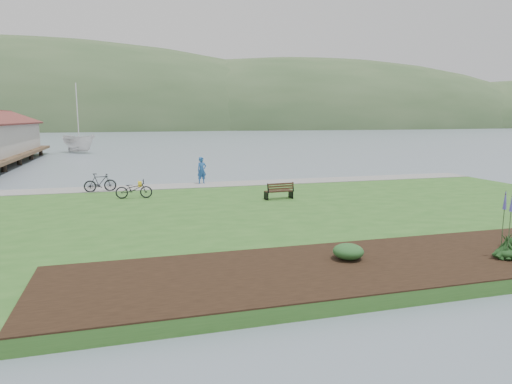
# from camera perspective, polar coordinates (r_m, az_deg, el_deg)

# --- Properties ---
(ground) EXTENTS (600.00, 600.00, 0.00)m
(ground) POSITION_cam_1_polar(r_m,az_deg,el_deg) (22.46, 1.18, -2.41)
(ground) COLOR slate
(ground) RESTS_ON ground
(lawn) EXTENTS (34.00, 20.00, 0.40)m
(lawn) POSITION_cam_1_polar(r_m,az_deg,el_deg) (20.56, 2.83, -2.95)
(lawn) COLOR #2C5C20
(lawn) RESTS_ON ground
(shoreline_path) EXTENTS (34.00, 2.20, 0.03)m
(shoreline_path) POSITION_cam_1_polar(r_m,az_deg,el_deg) (28.96, -2.84, 1.04)
(shoreline_path) COLOR gray
(shoreline_path) RESTS_ON lawn
(garden_bed) EXTENTS (24.00, 4.40, 0.04)m
(garden_bed) POSITION_cam_1_polar(r_m,az_deg,el_deg) (15.27, 23.52, -7.19)
(garden_bed) COLOR black
(garden_bed) RESTS_ON lawn
(far_hillside) EXTENTS (580.00, 80.00, 38.00)m
(far_hillside) POSITION_cam_1_polar(r_m,az_deg,el_deg) (192.90, -8.16, 7.79)
(far_hillside) COLOR #35512D
(far_hillside) RESTS_ON ground
(park_bench) EXTENTS (1.49, 0.71, 0.90)m
(park_bench) POSITION_cam_1_polar(r_m,az_deg,el_deg) (23.47, 2.94, 0.18)
(park_bench) COLOR #311C13
(park_bench) RESTS_ON lawn
(person) EXTENTS (0.85, 0.70, 2.01)m
(person) POSITION_cam_1_polar(r_m,az_deg,el_deg) (29.06, -6.80, 2.98)
(person) COLOR #215298
(person) RESTS_ON lawn
(bicycle_a) EXTENTS (0.82, 1.92, 0.98)m
(bicycle_a) POSITION_cam_1_polar(r_m,az_deg,el_deg) (24.52, -15.02, 0.36)
(bicycle_a) COLOR black
(bicycle_a) RESTS_ON lawn
(bicycle_b) EXTENTS (0.75, 1.82, 1.06)m
(bicycle_b) POSITION_cam_1_polar(r_m,az_deg,el_deg) (27.22, -18.91, 1.12)
(bicycle_b) COLOR black
(bicycle_b) RESTS_ON lawn
(sailboat) EXTENTS (15.34, 15.39, 28.78)m
(sailboat) POSITION_cam_1_polar(r_m,az_deg,el_deg) (64.83, -21.16, 4.60)
(sailboat) COLOR silver
(sailboat) RESTS_ON ground
(pannier) EXTENTS (0.22, 0.32, 0.34)m
(pannier) POSITION_cam_1_polar(r_m,az_deg,el_deg) (28.51, -14.31, 0.95)
(pannier) COLOR yellow
(pannier) RESTS_ON lawn
(echium_0) EXTENTS (0.62, 0.62, 2.33)m
(echium_0) POSITION_cam_1_polar(r_m,az_deg,el_deg) (15.27, 29.00, -4.03)
(echium_0) COLOR #123312
(echium_0) RESTS_ON garden_bed
(shrub_0) EXTENTS (0.90, 0.90, 0.45)m
(shrub_0) POSITION_cam_1_polar(r_m,az_deg,el_deg) (13.75, 11.46, -7.30)
(shrub_0) COLOR #1E4C21
(shrub_0) RESTS_ON garden_bed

